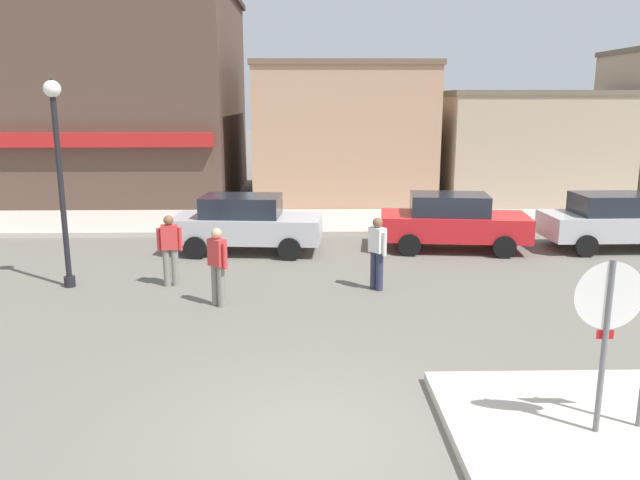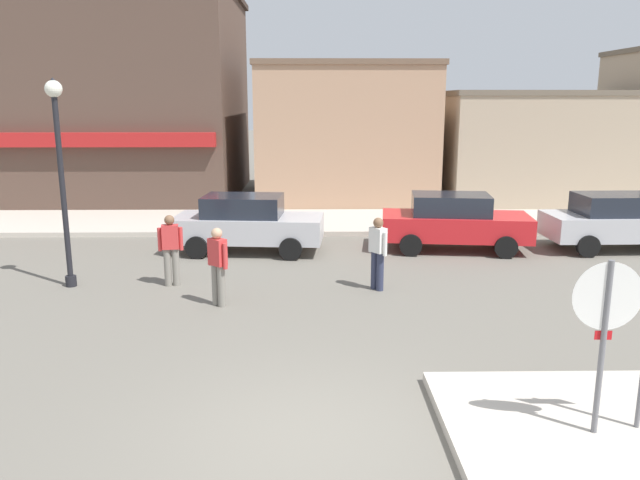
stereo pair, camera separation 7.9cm
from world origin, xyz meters
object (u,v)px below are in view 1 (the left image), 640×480
at_px(lamp_post, 58,154).
at_px(pedestrian_kerb_side, 218,264).
at_px(parked_car_nearest, 246,223).
at_px(pedestrian_crossing_far, 377,251).
at_px(parked_car_third, 616,221).
at_px(parked_car_second, 452,221).
at_px(pedestrian_crossing_near, 170,248).
at_px(stop_sign, 606,324).

bearing_deg(lamp_post, pedestrian_kerb_side, -21.76).
bearing_deg(parked_car_nearest, pedestrian_crossing_far, -48.24).
distance_m(parked_car_nearest, parked_car_third, 10.25).
xyz_separation_m(parked_car_second, pedestrian_kerb_side, (-5.83, -4.73, 0.06)).
xyz_separation_m(lamp_post, parked_car_third, (13.91, 3.28, -2.15)).
height_order(parked_car_nearest, pedestrian_crossing_near, pedestrian_crossing_near).
distance_m(stop_sign, parked_car_third, 11.23).
bearing_deg(parked_car_second, parked_car_nearest, -178.68).
xyz_separation_m(lamp_post, pedestrian_crossing_near, (2.26, 0.02, -2.09)).
bearing_deg(parked_car_second, pedestrian_crossing_far, -124.21).
bearing_deg(pedestrian_crossing_near, parked_car_nearest, 66.34).
distance_m(lamp_post, parked_car_third, 14.45).
relative_size(stop_sign, pedestrian_crossing_near, 1.43).
relative_size(lamp_post, pedestrian_crossing_far, 2.82).
height_order(parked_car_second, parked_car_third, same).
relative_size(stop_sign, parked_car_third, 0.57).
relative_size(lamp_post, pedestrian_kerb_side, 2.82).
height_order(lamp_post, pedestrian_crossing_near, lamp_post).
height_order(pedestrian_crossing_near, pedestrian_kerb_side, same).
bearing_deg(pedestrian_kerb_side, pedestrian_crossing_near, 131.27).
height_order(stop_sign, parked_car_third, stop_sign).
bearing_deg(parked_car_third, pedestrian_kerb_side, -155.74).
distance_m(stop_sign, pedestrian_crossing_near, 9.39).
height_order(parked_car_nearest, parked_car_third, same).
bearing_deg(pedestrian_crossing_near, pedestrian_kerb_side, -48.73).
bearing_deg(lamp_post, pedestrian_crossing_far, -3.04).
height_order(lamp_post, parked_car_third, lamp_post).
bearing_deg(stop_sign, parked_car_third, 62.86).
relative_size(lamp_post, parked_car_third, 1.13).
bearing_deg(pedestrian_crossing_far, parked_car_second, 55.79).
xyz_separation_m(stop_sign, pedestrian_kerb_side, (-5.28, 5.29, -0.65)).
distance_m(parked_car_second, pedestrian_crossing_near, 7.81).
relative_size(parked_car_second, pedestrian_crossing_near, 2.59).
distance_m(lamp_post, parked_car_nearest, 5.31).
bearing_deg(lamp_post, parked_car_nearest, 41.18).
xyz_separation_m(pedestrian_crossing_far, pedestrian_kerb_side, (-3.32, -1.04, 0.00)).
distance_m(pedestrian_crossing_near, pedestrian_crossing_far, 4.59).
bearing_deg(pedestrian_crossing_far, parked_car_third, 27.26).
height_order(lamp_post, pedestrian_crossing_far, lamp_post).
relative_size(stop_sign, pedestrian_kerb_side, 1.43).
bearing_deg(pedestrian_kerb_side, parked_car_second, 39.05).
xyz_separation_m(parked_car_second, parked_car_third, (4.57, -0.04, 0.00)).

